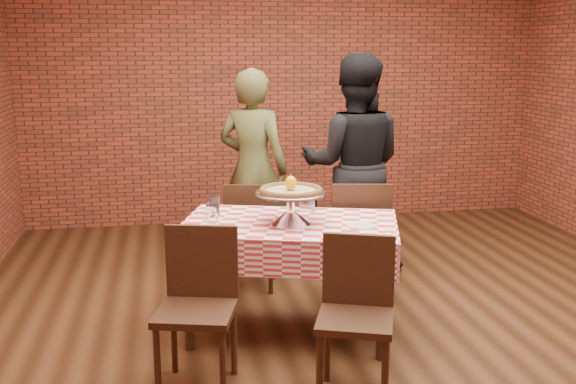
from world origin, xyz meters
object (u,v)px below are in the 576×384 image
Objects in this scene: chair_near_left at (196,313)px; table at (290,279)px; diner_olive at (253,169)px; water_glass_left at (213,216)px; condiment_caddy at (308,199)px; chair_far_right at (359,238)px; water_glass_right at (214,205)px; pizza at (291,191)px; pizza_stand at (291,208)px; chair_far_left at (251,234)px; diner_black at (353,165)px; chair_near_right at (355,323)px.

table is at bearing 60.11° from chair_near_left.
water_glass_left is at bearing 104.28° from diner_olive.
condiment_caddy is 0.65m from chair_far_right.
water_glass_left is 0.29m from water_glass_right.
pizza is 0.44× the size of chair_far_right.
pizza_stand is 1.48m from diner_olive.
chair_far_left is at bearing -13.56° from chair_far_right.
water_glass_right is 0.80m from chair_far_left.
pizza is 3.01× the size of water_glass_left.
diner_black is (1.21, 0.86, 0.08)m from water_glass_right.
chair_near_left is at bearing 105.54° from diner_olive.
pizza is at bearing 58.27° from chair_near_left.
chair_far_right reaches higher than chair_near_right.
water_glass_left is 1.30m from chair_far_right.
chair_far_right is at bearing 13.92° from water_glass_right.
chair_far_right reaches higher than chair_near_left.
diner_olive is (-0.05, 1.48, -0.01)m from pizza_stand.
condiment_caddy is at bearing 23.24° from water_glass_left.
pizza_stand reaches higher than table.
pizza reaches higher than water_glass_right.
pizza reaches higher than chair_near_left.
water_glass_right is 1.18m from chair_far_right.
chair_far_right is 0.54× the size of diner_olive.
table is 8.73× the size of condiment_caddy.
diner_black is (0.56, 2.04, 0.47)m from chair_near_right.
chair_near_right is (0.19, -0.85, -0.53)m from pizza.
table is 10.14× the size of water_glass_left.
diner_black reaches higher than condiment_caddy.
chair_near_left is (-0.63, -0.64, 0.07)m from table.
table is 0.92m from chair_far_left.
water_glass_left is at bearing 37.40° from chair_far_right.
chair_near_left reaches higher than table.
pizza_stand is 0.37m from condiment_caddy.
table is 0.90m from chair_near_left.
chair_far_right is at bearing 52.64° from condiment_caddy.
chair_far_right reaches higher than water_glass_right.
chair_near_left is at bearing 54.20° from chair_far_right.
chair_near_right is (0.01, -1.18, -0.40)m from condiment_caddy.
pizza is at bearing 123.15° from diner_olive.
table is 0.60m from pizza.
pizza is 0.22× the size of diner_black.
chair_near_right is (0.65, -1.18, -0.39)m from water_glass_right.
table is 2.93× the size of pizza_stand.
chair_near_right is at bearing -2.37° from chair_near_left.
pizza_stand is 3.46× the size of water_glass_right.
table is at bearing -31.55° from water_glass_right.
table is 0.84m from chair_far_right.
water_glass_right is 0.16× the size of chair_far_left.
chair_far_left is (0.32, 0.62, -0.40)m from water_glass_right.
chair_far_left is 0.69m from diner_olive.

